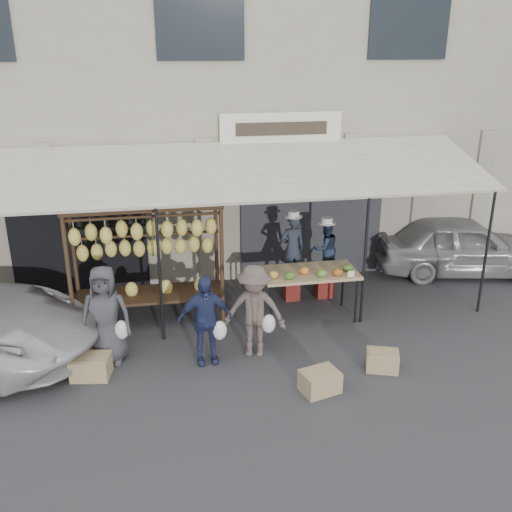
{
  "coord_description": "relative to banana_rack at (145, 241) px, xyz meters",
  "views": [
    {
      "loc": [
        -1.02,
        -7.53,
        4.73
      ],
      "look_at": [
        0.64,
        1.4,
        1.3
      ],
      "focal_mm": 40.0,
      "sensor_mm": 36.0,
      "label": 1
    }
  ],
  "objects": [
    {
      "name": "ground_plane",
      "position": [
        1.2,
        -1.75,
        -1.57
      ],
      "size": [
        90.0,
        90.0,
        0.0
      ],
      "primitive_type": "plane",
      "color": "#2D2D30"
    },
    {
      "name": "shophouse",
      "position": [
        1.2,
        4.75,
        2.08
      ],
      "size": [
        24.0,
        6.15,
        7.3
      ],
      "color": "#9F9687",
      "rests_on": "ground_plane"
    },
    {
      "name": "awning",
      "position": [
        1.21,
        0.53,
        1.0
      ],
      "size": [
        10.0,
        2.35,
        2.92
      ],
      "color": "beige",
      "rests_on": "ground_plane"
    },
    {
      "name": "banana_rack",
      "position": [
        0.0,
        0.0,
        0.0
      ],
      "size": [
        2.6,
        0.9,
        2.24
      ],
      "color": "#392616",
      "rests_on": "ground_plane"
    },
    {
      "name": "produce_table",
      "position": [
        2.82,
        -0.29,
        -0.7
      ],
      "size": [
        1.7,
        0.9,
        1.04
      ],
      "color": "tan",
      "rests_on": "ground_plane"
    },
    {
      "name": "vendor_left",
      "position": [
        2.71,
        0.58,
        -0.51
      ],
      "size": [
        0.5,
        0.35,
        1.31
      ],
      "primitive_type": "imported",
      "rotation": [
        0.0,
        0.0,
        3.22
      ],
      "color": "#272C38",
      "rests_on": "stool_left"
    },
    {
      "name": "vendor_right",
      "position": [
        3.37,
        0.61,
        -0.57
      ],
      "size": [
        0.62,
        0.54,
        1.08
      ],
      "primitive_type": "imported",
      "rotation": [
        0.0,
        0.0,
        3.42
      ],
      "color": "#1D283F",
      "rests_on": "stool_right"
    },
    {
      "name": "customer_left",
      "position": [
        -0.66,
        -1.15,
        -0.77
      ],
      "size": [
        0.85,
        0.63,
        1.6
      ],
      "primitive_type": "imported",
      "rotation": [
        0.0,
        0.0,
        -0.17
      ],
      "color": "#38383C",
      "rests_on": "ground_plane"
    },
    {
      "name": "customer_mid",
      "position": [
        0.84,
        -1.44,
        -0.84
      ],
      "size": [
        0.87,
        0.4,
        1.45
      ],
      "primitive_type": "imported",
      "rotation": [
        0.0,
        0.0,
        0.06
      ],
      "color": "navy",
      "rests_on": "ground_plane"
    },
    {
      "name": "customer_right",
      "position": [
        1.63,
        -1.36,
        -0.81
      ],
      "size": [
        1.11,
        0.82,
        1.53
      ],
      "primitive_type": "imported",
      "rotation": [
        0.0,
        0.0,
        -0.28
      ],
      "color": "brown",
      "rests_on": "ground_plane"
    },
    {
      "name": "stool_left",
      "position": [
        2.71,
        0.58,
        -1.37
      ],
      "size": [
        0.35,
        0.35,
        0.4
      ],
      "primitive_type": "cube",
      "rotation": [
        0.0,
        0.0,
        0.29
      ],
      "color": "maroon",
      "rests_on": "ground_plane"
    },
    {
      "name": "stool_right",
      "position": [
        3.37,
        0.61,
        -1.34
      ],
      "size": [
        0.33,
        0.33,
        0.46
      ],
      "primitive_type": "cube",
      "rotation": [
        0.0,
        0.0,
        -0.02
      ],
      "color": "maroon",
      "rests_on": "ground_plane"
    },
    {
      "name": "crate_near_a",
      "position": [
        2.36,
        -2.56,
        -1.41
      ],
      "size": [
        0.61,
        0.52,
        0.32
      ],
      "primitive_type": "cube",
      "rotation": [
        0.0,
        0.0,
        0.26
      ],
      "color": "tan",
      "rests_on": "ground_plane"
    },
    {
      "name": "crate_near_b",
      "position": [
        3.47,
        -2.16,
        -1.43
      ],
      "size": [
        0.58,
        0.51,
        0.29
      ],
      "primitive_type": "cube",
      "rotation": [
        0.0,
        0.0,
        -0.34
      ],
      "color": "tan",
      "rests_on": "ground_plane"
    },
    {
      "name": "crate_far",
      "position": [
        -0.9,
        -1.56,
        -1.4
      ],
      "size": [
        0.62,
        0.51,
        0.33
      ],
      "primitive_type": "cube",
      "rotation": [
        0.0,
        0.0,
        -0.17
      ],
      "color": "tan",
      "rests_on": "ground_plane"
    },
    {
      "name": "sedan",
      "position": [
        6.64,
        1.23,
        -0.94
      ],
      "size": [
        3.89,
        2.15,
        1.25
      ],
      "primitive_type": "imported",
      "rotation": [
        0.0,
        0.0,
        1.38
      ],
      "color": "gray",
      "rests_on": "ground_plane"
    }
  ]
}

